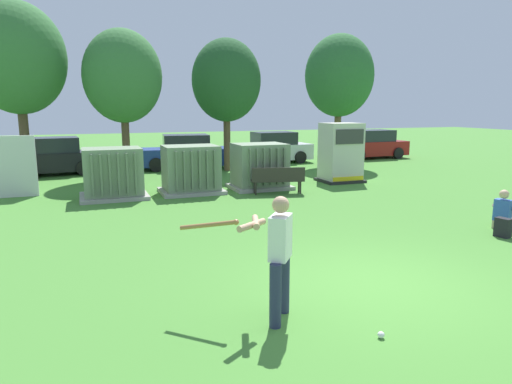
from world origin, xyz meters
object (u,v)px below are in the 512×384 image
(transformer_mid_west, at_px, (191,170))
(parked_car_leftmost, at_px, (50,158))
(parked_car_right_of_center, at_px, (272,148))
(seated_spectator, at_px, (504,213))
(sports_ball, at_px, (381,335))
(generator_enclosure, at_px, (341,153))
(park_bench, at_px, (278,178))
(parked_car_left_of_center, at_px, (184,153))
(batter, at_px, (276,251))
(backpack, at_px, (503,228))
(parked_car_rightmost, at_px, (371,145))
(transformer_west, at_px, (113,174))
(transformer_mid_east, at_px, (260,167))

(transformer_mid_west, relative_size, parked_car_leftmost, 0.48)
(parked_car_right_of_center, bearing_deg, seated_spectator, -89.64)
(sports_ball, bearing_deg, parked_car_right_of_center, 71.55)
(generator_enclosure, bearing_deg, parked_car_leftmost, 150.63)
(park_bench, distance_m, seated_spectator, 6.89)
(transformer_mid_west, xyz_separation_m, parked_car_left_of_center, (1.09, 6.34, -0.04))
(batter, distance_m, backpack, 6.75)
(generator_enclosure, relative_size, backpack, 5.23)
(transformer_mid_west, bearing_deg, parked_car_rightmost, 30.11)
(generator_enclosure, height_order, parked_car_leftmost, generator_enclosure)
(parked_car_left_of_center, bearing_deg, backpack, -73.22)
(parked_car_leftmost, relative_size, parked_car_right_of_center, 1.03)
(transformer_mid_west, xyz_separation_m, park_bench, (2.69, -1.30, -0.25))
(transformer_mid_west, distance_m, seated_spectator, 9.50)
(transformer_west, distance_m, backpack, 11.19)
(transformer_mid_west, relative_size, sports_ball, 23.33)
(transformer_mid_east, height_order, sports_ball, transformer_mid_east)
(generator_enclosure, distance_m, sports_ball, 12.67)
(generator_enclosure, xyz_separation_m, parked_car_left_of_center, (-4.95, 6.06, -0.38))
(transformer_mid_west, distance_m, parked_car_rightmost, 14.04)
(generator_enclosure, bearing_deg, parked_car_right_of_center, 90.75)
(transformer_mid_west, xyz_separation_m, transformer_mid_east, (2.51, -0.03, 0.00))
(transformer_mid_west, bearing_deg, transformer_west, -179.20)
(backpack, xyz_separation_m, parked_car_left_of_center, (-4.29, 14.23, 0.54))
(batter, bearing_deg, parked_car_left_of_center, 82.48)
(generator_enclosure, distance_m, backpack, 8.24)
(batter, bearing_deg, park_bench, 66.36)
(batter, xyz_separation_m, parked_car_left_of_center, (2.13, 16.15, -0.22))
(transformer_mid_east, xyz_separation_m, parked_car_right_of_center, (3.44, 7.09, -0.04))
(parked_car_leftmost, xyz_separation_m, parked_car_right_of_center, (10.72, 0.71, 0.00))
(transformer_west, distance_m, transformer_mid_east, 5.07)
(backpack, distance_m, parked_car_leftmost, 17.50)
(transformer_mid_east, relative_size, generator_enclosure, 0.91)
(generator_enclosure, bearing_deg, batter, -125.08)
(transformer_mid_east, relative_size, parked_car_right_of_center, 0.50)
(sports_ball, xyz_separation_m, parked_car_left_of_center, (1.09, 17.14, 0.71))
(parked_car_right_of_center, bearing_deg, parked_car_leftmost, -176.22)
(backpack, relative_size, parked_car_rightmost, 0.10)
(transformer_west, xyz_separation_m, parked_car_rightmost, (14.70, 7.08, -0.04))
(batter, distance_m, sports_ball, 1.71)
(transformer_mid_west, height_order, generator_enclosure, generator_enclosure)
(batter, relative_size, parked_car_left_of_center, 0.40)
(park_bench, bearing_deg, parked_car_rightmost, 41.41)
(parked_car_leftmost, relative_size, parked_car_rightmost, 1.03)
(backpack, distance_m, parked_car_right_of_center, 14.98)
(transformer_mid_east, bearing_deg, parked_car_rightmost, 36.27)
(backpack, bearing_deg, batter, -163.32)
(parked_car_leftmost, distance_m, parked_car_left_of_center, 5.85)
(park_bench, bearing_deg, transformer_mid_west, 154.21)
(park_bench, height_order, parked_car_leftmost, parked_car_leftmost)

